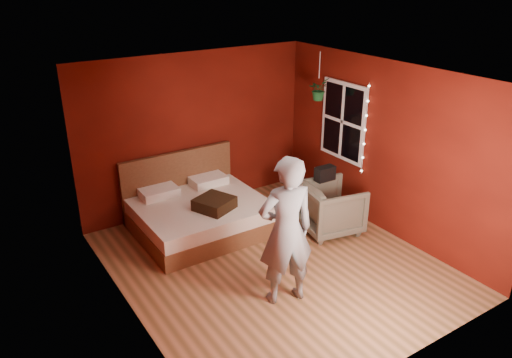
# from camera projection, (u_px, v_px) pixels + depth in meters

# --- Properties ---
(floor) EXTENTS (4.50, 4.50, 0.00)m
(floor) POSITION_uv_depth(u_px,v_px,m) (274.00, 263.00, 6.92)
(floor) COLOR #995F3D
(floor) RESTS_ON ground
(room_walls) EXTENTS (4.04, 4.54, 2.62)m
(room_walls) POSITION_uv_depth(u_px,v_px,m) (275.00, 150.00, 6.26)
(room_walls) COLOR #66140A
(room_walls) RESTS_ON ground
(window) EXTENTS (0.05, 0.97, 1.27)m
(window) POSITION_uv_depth(u_px,v_px,m) (343.00, 121.00, 8.01)
(window) COLOR white
(window) RESTS_ON room_walls
(fairy_lights) EXTENTS (0.04, 0.04, 1.45)m
(fairy_lights) POSITION_uv_depth(u_px,v_px,m) (365.00, 130.00, 7.59)
(fairy_lights) COLOR silver
(fairy_lights) RESTS_ON room_walls
(bed) EXTENTS (1.93, 1.64, 1.06)m
(bed) POSITION_uv_depth(u_px,v_px,m) (198.00, 212.00, 7.74)
(bed) COLOR brown
(bed) RESTS_ON ground
(person) EXTENTS (0.77, 0.60, 1.89)m
(person) POSITION_uv_depth(u_px,v_px,m) (286.00, 231.00, 5.83)
(person) COLOR slate
(person) RESTS_ON ground
(armchair) EXTENTS (1.01, 0.99, 0.78)m
(armchair) POSITION_uv_depth(u_px,v_px,m) (331.00, 208.00, 7.64)
(armchair) COLOR #635E4E
(armchair) RESTS_ON ground
(handbag) EXTENTS (0.31, 0.16, 0.22)m
(handbag) POSITION_uv_depth(u_px,v_px,m) (325.00, 173.00, 7.59)
(handbag) COLOR black
(handbag) RESTS_ON armchair
(throw_pillow) EXTENTS (0.65, 0.65, 0.18)m
(throw_pillow) POSITION_uv_depth(u_px,v_px,m) (214.00, 204.00, 7.36)
(throw_pillow) COLOR black
(throw_pillow) RESTS_ON bed
(hanging_plant) EXTENTS (0.39, 0.37, 0.76)m
(hanging_plant) POSITION_uv_depth(u_px,v_px,m) (318.00, 89.00, 7.82)
(hanging_plant) COLOR silver
(hanging_plant) RESTS_ON room_walls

